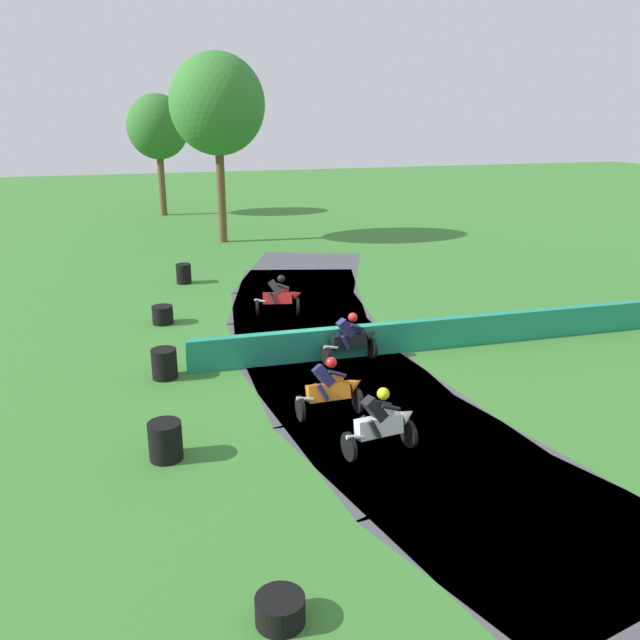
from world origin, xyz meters
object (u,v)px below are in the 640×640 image
at_px(motorcycle_lead_red, 280,296).
at_px(tire_stack_mid_a, 163,315).
at_px(motorcycle_trailing_orange, 331,389).
at_px(motorcycle_fourth_white, 382,422).
at_px(motorcycle_chase_black, 351,339).
at_px(tire_stack_near, 184,274).
at_px(tire_stack_far, 165,441).
at_px(tire_stack_mid_b, 164,364).
at_px(tire_stack_extra_a, 280,610).

distance_m(motorcycle_lead_red, tire_stack_mid_a, 3.98).
height_order(motorcycle_trailing_orange, motorcycle_fourth_white, motorcycle_fourth_white).
bearing_deg(motorcycle_trailing_orange, motorcycle_lead_red, 85.26).
xyz_separation_m(motorcycle_chase_black, tire_stack_near, (-3.68, 10.19, -0.26)).
bearing_deg(motorcycle_trailing_orange, motorcycle_chase_black, 63.04).
xyz_separation_m(tire_stack_mid_a, tire_stack_far, (-0.54, -9.11, 0.10)).
height_order(motorcycle_fourth_white, tire_stack_mid_b, motorcycle_fourth_white).
relative_size(motorcycle_lead_red, motorcycle_trailing_orange, 1.02).
bearing_deg(motorcycle_lead_red, tire_stack_mid_b, -132.10).
bearing_deg(tire_stack_near, motorcycle_chase_black, -70.15).
bearing_deg(tire_stack_mid_a, tire_stack_extra_a, -87.39).
height_order(motorcycle_chase_black, tire_stack_near, motorcycle_chase_black).
bearing_deg(motorcycle_fourth_white, motorcycle_lead_red, 88.86).
xyz_separation_m(motorcycle_trailing_orange, tire_stack_mid_a, (-3.30, 8.08, -0.33)).
distance_m(motorcycle_lead_red, tire_stack_far, 10.09).
distance_m(motorcycle_trailing_orange, motorcycle_fourth_white, 2.05).
distance_m(motorcycle_lead_red, motorcycle_fourth_white, 9.99).
relative_size(motorcycle_chase_black, tire_stack_far, 2.10).
distance_m(motorcycle_lead_red, motorcycle_chase_black, 4.99).
bearing_deg(tire_stack_far, tire_stack_near, 83.09).
relative_size(motorcycle_lead_red, motorcycle_chase_black, 1.02).
bearing_deg(tire_stack_extra_a, tire_stack_mid_a, 92.61).
relative_size(motorcycle_chase_black, tire_stack_mid_b, 2.10).
bearing_deg(tire_stack_far, tire_stack_mid_a, 86.60).
xyz_separation_m(motorcycle_fourth_white, tire_stack_mid_b, (-4.03, 5.31, -0.26)).
height_order(motorcycle_fourth_white, tire_stack_far, motorcycle_fourth_white).
xyz_separation_m(motorcycle_chase_black, motorcycle_trailing_orange, (-1.57, -3.09, -0.03)).
bearing_deg(motorcycle_chase_black, tire_stack_far, -142.78).
height_order(tire_stack_mid_a, tire_stack_far, tire_stack_far).
relative_size(motorcycle_lead_red, tire_stack_mid_b, 2.14).
height_order(tire_stack_near, tire_stack_extra_a, tire_stack_near).
bearing_deg(tire_stack_mid_b, motorcycle_trailing_orange, -42.94).
bearing_deg(tire_stack_near, tire_stack_mid_b, -98.31).
bearing_deg(motorcycle_fourth_white, tire_stack_mid_b, 127.20).
height_order(motorcycle_trailing_orange, tire_stack_far, motorcycle_trailing_orange).
xyz_separation_m(motorcycle_chase_black, motorcycle_fourth_white, (-1.11, -5.08, -0.00)).
relative_size(tire_stack_near, tire_stack_extra_a, 1.14).
bearing_deg(tire_stack_mid_a, tire_stack_near, 77.09).
xyz_separation_m(motorcycle_chase_black, tire_stack_mid_a, (-4.87, 5.00, -0.36)).
relative_size(motorcycle_fourth_white, tire_stack_mid_b, 2.09).
height_order(tire_stack_mid_b, tire_stack_far, same).
distance_m(motorcycle_fourth_white, tire_stack_extra_a, 5.15).
bearing_deg(motorcycle_lead_red, tire_stack_far, -116.54).
bearing_deg(tire_stack_mid_a, motorcycle_chase_black, -45.72).
bearing_deg(tire_stack_mid_b, motorcycle_chase_black, -2.55).
bearing_deg(motorcycle_chase_black, motorcycle_lead_red, 100.47).
xyz_separation_m(motorcycle_trailing_orange, tire_stack_mid_b, (-3.56, 3.32, -0.23)).
height_order(motorcycle_lead_red, tire_stack_mid_a, motorcycle_lead_red).
relative_size(motorcycle_trailing_orange, tire_stack_near, 2.10).
relative_size(motorcycle_trailing_orange, tire_stack_far, 2.10).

